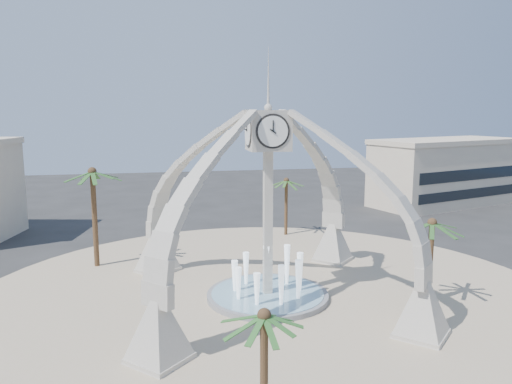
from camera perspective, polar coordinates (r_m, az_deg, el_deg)
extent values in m
plane|color=#282828|center=(33.68, 1.32, -12.08)|extent=(140.00, 140.00, 0.00)
cylinder|color=tan|center=(33.67, 1.32, -12.03)|extent=(40.00, 40.00, 0.06)
cube|color=#BAB1A6|center=(32.21, 1.36, -3.94)|extent=(0.55, 0.55, 9.80)
cube|color=#BAB1A6|center=(31.37, 1.40, 7.05)|extent=(2.50, 2.50, 2.50)
cone|color=#BAB1A6|center=(31.40, 1.42, 12.99)|extent=(0.20, 0.20, 4.00)
cylinder|color=white|center=(30.11, 1.94, 6.95)|extent=(1.84, 0.04, 1.84)
pyramid|color=#BAB1A6|center=(41.56, 8.78, -5.68)|extent=(3.80, 3.80, 3.20)
pyramid|color=#BAB1A6|center=(39.15, -11.21, -6.70)|extent=(3.80, 3.80, 3.20)
pyramid|color=#BAB1A6|center=(25.84, -11.08, -15.32)|extent=(3.80, 3.80, 3.20)
pyramid|color=#BAB1A6|center=(29.37, 18.47, -12.54)|extent=(3.80, 3.80, 3.20)
cylinder|color=gray|center=(33.61, 1.33, -11.76)|extent=(8.00, 8.00, 0.40)
cylinder|color=#7FA9BD|center=(33.53, 1.33, -11.41)|extent=(7.40, 7.40, 0.04)
cone|color=white|center=(32.99, 1.34, -8.82)|extent=(0.60, 0.60, 3.20)
cube|color=beige|center=(69.72, 20.75, 1.92)|extent=(21.49, 13.79, 8.00)
cube|color=beige|center=(69.34, 20.96, 5.44)|extent=(21.87, 14.17, 0.60)
cylinder|color=brown|center=(33.83, 19.25, -7.65)|extent=(0.36, 0.36, 5.44)
cylinder|color=brown|center=(41.15, -17.95, -2.95)|extent=(0.41, 0.41, 7.72)
cylinder|color=brown|center=(49.30, 3.46, -1.77)|extent=(0.33, 0.33, 5.61)
cylinder|color=brown|center=(19.78, 0.92, -20.33)|extent=(0.31, 0.31, 5.04)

